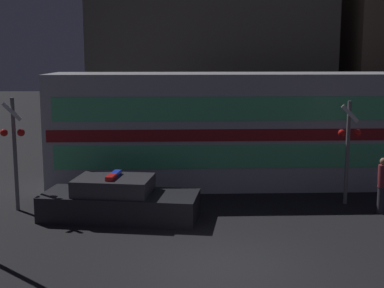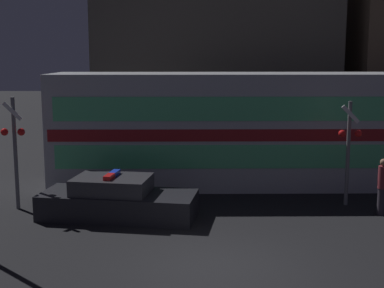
{
  "view_description": "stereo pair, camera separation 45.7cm",
  "coord_description": "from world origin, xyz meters",
  "px_view_note": "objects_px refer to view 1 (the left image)",
  "views": [
    {
      "loc": [
        -1.1,
        -11.24,
        4.65
      ],
      "look_at": [
        -0.43,
        5.84,
        1.81
      ],
      "focal_mm": 50.0,
      "sensor_mm": 36.0,
      "label": 1
    },
    {
      "loc": [
        -0.64,
        -11.25,
        4.65
      ],
      "look_at": [
        -0.43,
        5.84,
        1.81
      ],
      "focal_mm": 50.0,
      "sensor_mm": 36.0,
      "label": 2
    }
  ],
  "objects_px": {
    "police_car": "(119,201)",
    "crossing_signal_near": "(348,145)",
    "train": "(249,129)",
    "pedestrian": "(382,185)"
  },
  "relations": [
    {
      "from": "train",
      "to": "police_car",
      "type": "distance_m",
      "value": 6.18
    },
    {
      "from": "police_car",
      "to": "crossing_signal_near",
      "type": "relative_size",
      "value": 1.44
    },
    {
      "from": "police_car",
      "to": "pedestrian",
      "type": "bearing_deg",
      "value": 10.72
    },
    {
      "from": "police_car",
      "to": "train",
      "type": "bearing_deg",
      "value": 53.11
    },
    {
      "from": "pedestrian",
      "to": "crossing_signal_near",
      "type": "xyz_separation_m",
      "value": [
        -0.72,
        1.05,
        1.02
      ]
    },
    {
      "from": "crossing_signal_near",
      "to": "police_car",
      "type": "bearing_deg",
      "value": -170.51
    },
    {
      "from": "train",
      "to": "police_car",
      "type": "height_order",
      "value": "train"
    },
    {
      "from": "police_car",
      "to": "crossing_signal_near",
      "type": "xyz_separation_m",
      "value": [
        7.04,
        1.18,
        1.39
      ]
    },
    {
      "from": "police_car",
      "to": "crossing_signal_near",
      "type": "height_order",
      "value": "crossing_signal_near"
    },
    {
      "from": "police_car",
      "to": "crossing_signal_near",
      "type": "bearing_deg",
      "value": 19.28
    }
  ]
}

